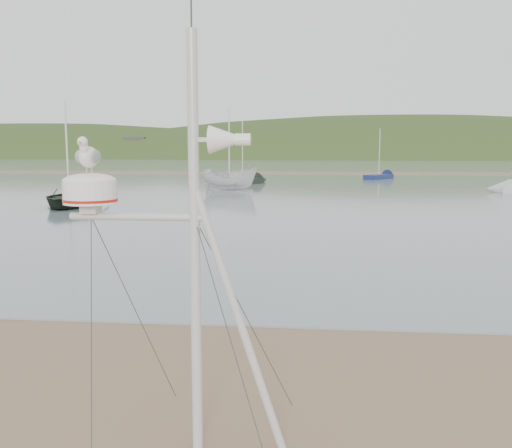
# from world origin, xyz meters

# --- Properties ---
(ground) EXTENTS (560.00, 560.00, 0.00)m
(ground) POSITION_xyz_m (0.00, 0.00, 0.00)
(ground) COLOR brown
(ground) RESTS_ON ground
(water) EXTENTS (560.00, 256.00, 0.04)m
(water) POSITION_xyz_m (0.00, 132.00, 0.02)
(water) COLOR slate
(water) RESTS_ON ground
(sandbar) EXTENTS (560.00, 7.00, 0.07)m
(sandbar) POSITION_xyz_m (0.00, 70.00, 0.07)
(sandbar) COLOR brown
(sandbar) RESTS_ON water
(hill_ridge) EXTENTS (620.00, 180.00, 80.00)m
(hill_ridge) POSITION_xyz_m (18.52, 235.00, -19.70)
(hill_ridge) COLOR #273B18
(hill_ridge) RESTS_ON ground
(far_cottages) EXTENTS (294.40, 6.30, 8.00)m
(far_cottages) POSITION_xyz_m (3.00, 196.00, 4.00)
(far_cottages) COLOR beige
(far_cottages) RESTS_ON ground
(mast_rig) EXTENTS (2.33, 2.49, 5.27)m
(mast_rig) POSITION_xyz_m (2.02, -0.06, 1.27)
(mast_rig) COLOR beige
(mast_rig) RESTS_ON ground
(boat_dark) EXTENTS (3.70, 1.47, 5.03)m
(boat_dark) POSITION_xyz_m (-9.94, 23.36, 2.56)
(boat_dark) COLOR black
(boat_dark) RESTS_ON water
(boat_white) EXTENTS (2.23, 2.20, 4.69)m
(boat_white) POSITION_xyz_m (-2.88, 36.26, 2.38)
(boat_white) COLOR silver
(boat_white) RESTS_ON water
(sailboat_blue_far) EXTENTS (4.48, 5.74, 5.93)m
(sailboat_blue_far) POSITION_xyz_m (11.70, 56.29, 0.30)
(sailboat_blue_far) COLOR #15204B
(sailboat_blue_far) RESTS_ON ground
(sailboat_dark_mid) EXTENTS (4.51, 6.31, 6.36)m
(sailboat_dark_mid) POSITION_xyz_m (-2.06, 46.02, 0.30)
(sailboat_dark_mid) COLOR black
(sailboat_dark_mid) RESTS_ON ground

